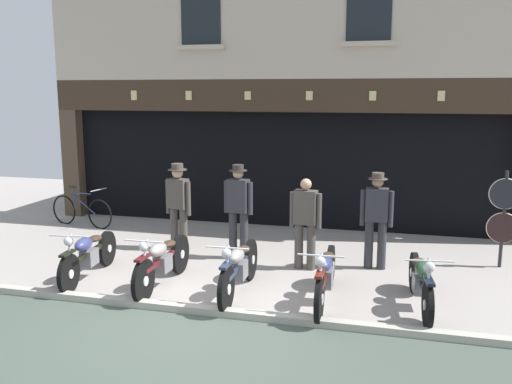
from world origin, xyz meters
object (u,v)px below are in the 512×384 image
at_px(motorcycle_center, 239,267).
at_px(shopkeeper_center, 238,207).
at_px(salesman_left, 178,202).
at_px(assistant_far_right, 376,216).
at_px(motorcycle_right, 421,281).
at_px(motorcycle_center_left, 162,261).
at_px(motorcycle_center_right, 325,275).
at_px(salesman_right, 305,220).
at_px(tyre_sign_pole, 504,212).
at_px(motorcycle_left, 88,254).
at_px(advert_board_near, 184,153).
at_px(leaning_bicycle, 81,210).

relative_size(motorcycle_center, shopkeeper_center, 1.19).
xyz_separation_m(salesman_left, assistant_far_right, (3.75, -0.25, -0.01)).
distance_m(motorcycle_right, shopkeeper_center, 3.63).
bearing_deg(motorcycle_center_left, motorcycle_right, -178.74).
xyz_separation_m(motorcycle_center_right, salesman_right, (-0.55, 1.50, 0.44)).
xyz_separation_m(salesman_right, tyre_sign_pole, (3.30, 0.96, 0.11)).
distance_m(salesman_left, shopkeeper_center, 1.32).
relative_size(motorcycle_left, salesman_left, 1.20).
relative_size(motorcycle_center, salesman_right, 1.31).
xyz_separation_m(motorcycle_center, motorcycle_center_right, (1.31, -0.02, -0.00)).
xyz_separation_m(motorcycle_center_right, tyre_sign_pole, (2.75, 2.45, 0.56)).
height_order(motorcycle_right, shopkeeper_center, shopkeeper_center).
distance_m(motorcycle_center, shopkeeper_center, 1.94).
distance_m(tyre_sign_pole, advert_board_near, 7.06).
bearing_deg(motorcycle_center_left, salesman_left, -74.63).
height_order(salesman_right, leaning_bicycle, salesman_right).
distance_m(motorcycle_center_right, advert_board_near, 6.13).
bearing_deg(motorcycle_right, motorcycle_center, -3.89).
xyz_separation_m(assistant_far_right, leaning_bicycle, (-6.64, 1.43, -0.56)).
height_order(motorcycle_left, assistant_far_right, assistant_far_right).
xyz_separation_m(motorcycle_left, salesman_right, (3.35, 1.41, 0.46)).
distance_m(motorcycle_left, shopkeeper_center, 2.73).
height_order(motorcycle_center_left, shopkeeper_center, shopkeeper_center).
bearing_deg(motorcycle_center_right, tyre_sign_pole, -139.45).
bearing_deg(salesman_left, motorcycle_left, 81.08).
bearing_deg(motorcycle_center_right, motorcycle_center_left, -2.08).
distance_m(motorcycle_center_left, assistant_far_right, 3.69).
bearing_deg(tyre_sign_pole, salesman_left, -176.31).
distance_m(motorcycle_left, motorcycle_center, 2.59).
bearing_deg(motorcycle_left, salesman_left, -117.12).
height_order(motorcycle_left, motorcycle_center_right, motorcycle_center_right).
bearing_deg(motorcycle_center, salesman_right, -118.44).
bearing_deg(advert_board_near, motorcycle_right, -39.51).
height_order(motorcycle_center_left, motorcycle_right, motorcycle_center_left).
distance_m(salesman_right, assistant_far_right, 1.22).
bearing_deg(advert_board_near, motorcycle_center, -59.24).
bearing_deg(shopkeeper_center, advert_board_near, -44.63).
xyz_separation_m(motorcycle_center, salesman_left, (-1.82, 2.06, 0.51)).
distance_m(salesman_right, tyre_sign_pole, 3.44).
bearing_deg(shopkeeper_center, motorcycle_center, 113.73).
relative_size(motorcycle_left, advert_board_near, 1.83).
bearing_deg(motorcycle_right, salesman_left, -29.86).
height_order(motorcycle_center_right, salesman_right, salesman_right).
relative_size(salesman_left, leaning_bicycle, 0.97).
bearing_deg(salesman_left, tyre_sign_pole, -164.05).
distance_m(salesman_left, salesman_right, 2.64).
xyz_separation_m(motorcycle_right, advert_board_near, (-5.31, 4.38, 1.18)).
relative_size(motorcycle_center_right, advert_board_near, 1.92).
height_order(motorcycle_center, assistant_far_right, assistant_far_right).
xyz_separation_m(shopkeeper_center, tyre_sign_pole, (4.59, 0.65, 0.02)).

